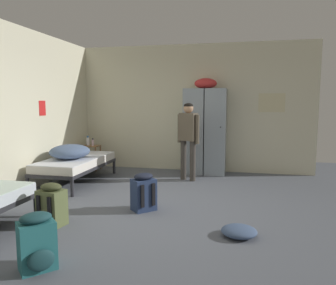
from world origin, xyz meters
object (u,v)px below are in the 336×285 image
Objects in this scene: backpack_teal at (37,243)px; backpack_navy at (143,193)px; bedding_heap at (70,152)px; lotion_bottle at (93,142)px; bed_left_rear at (76,163)px; water_bottle at (88,141)px; backpack_olive at (52,205)px; clothes_pile_denim at (239,231)px; shelf_unit at (91,155)px; person_traveler at (188,134)px; locker_bank at (205,130)px.

backpack_teal is 1.00× the size of backpack_navy.
backpack_navy is (1.82, -1.19, -0.37)m from bedding_heap.
lotion_bottle is at bearing 109.03° from backpack_teal.
bedding_heap is at bearing -84.15° from lotion_bottle.
water_bottle is at bearing 105.35° from bed_left_rear.
backpack_olive is 1.31× the size of clothes_pile_denim.
shelf_unit is 3.29× the size of lotion_bottle.
locker_bank is at bearing 70.15° from person_traveler.
locker_bank is at bearing 77.51° from backpack_navy.
shelf_unit is 1.21m from bed_left_rear.
person_traveler is (2.36, -0.53, 0.59)m from shelf_unit.
backpack_navy is at bearing -50.11° from water_bottle.
person_traveler reaches higher than bed_left_rear.
water_bottle is at bearing 101.93° from bedding_heap.
clothes_pile_denim is at bearing -32.18° from bed_left_rear.
backpack_navy is (0.96, 0.82, 0.00)m from backpack_olive.
bed_left_rear is 2.28m from person_traveler.
shelf_unit is (-2.61, -0.18, -0.62)m from locker_bank.
shelf_unit is 2.62× the size of water_bottle.
clothes_pile_denim is at bearing -42.97° from shelf_unit.
backpack_olive is at bearing -71.05° from water_bottle.
person_traveler is 2.81× the size of backpack_navy.
locker_bank is 2.57m from lotion_bottle.
water_bottle reaches higher than bedding_heap.
backpack_teal is at bearing -67.59° from bed_left_rear.
backpack_teal is 2.20m from clothes_pile_denim.
backpack_navy is 1.31× the size of clothes_pile_denim.
shelf_unit is 0.30× the size of bed_left_rear.
backpack_olive is (1.06, -3.31, -0.09)m from shelf_unit.
backpack_teal is (1.36, -3.06, -0.37)m from bedding_heap.
locker_bank is 2.69m from shelf_unit.
person_traveler is at bearing 17.25° from bed_left_rear.
bed_left_rear is 8.72× the size of water_bottle.
locker_bank is at bearing 66.04° from backpack_olive.
shelf_unit reaches higher than backpack_navy.
backpack_navy is (1.77, -1.31, -0.12)m from bed_left_rear.
backpack_teal reaches higher than bed_left_rear.
person_traveler is 2.11m from backpack_navy.
bedding_heap is 2.22m from backpack_olive.
backpack_olive reaches higher than clothes_pile_denim.
shelf_unit is at bearing 167.39° from person_traveler.
water_bottle is 3.30m from backpack_navy.
shelf_unit is 0.31m from lotion_bottle.
clothes_pile_denim is (3.19, -1.86, -0.56)m from bedding_heap.
lotion_bottle reaches higher than backpack_teal.
lotion_bottle is at bearing 136.80° from clothes_pile_denim.
water_bottle is 4.75m from clothes_pile_denim.
backpack_teal is (-1.05, -4.54, -0.71)m from locker_bank.
water_bottle is 0.40× the size of backpack_navy.
backpack_navy is at bearing 154.13° from clothes_pile_denim.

